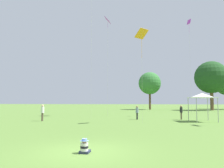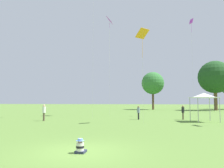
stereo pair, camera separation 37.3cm
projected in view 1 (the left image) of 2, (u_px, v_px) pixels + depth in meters
name	position (u px, v px, depth m)	size (l,w,h in m)	color
ground_plane	(84.00, 151.00, 9.59)	(300.00, 300.00, 0.00)	#567A33
seated_toddler	(84.00, 147.00, 9.26)	(0.43, 0.53, 0.63)	#282D47
person_standing_0	(137.00, 111.00, 26.31)	(0.36, 0.36, 1.63)	black
person_standing_1	(181.00, 111.00, 26.25)	(0.41, 0.41, 1.70)	brown
person_standing_2	(42.00, 111.00, 24.29)	(0.50, 0.50, 1.82)	brown
canopy_tent	(202.00, 96.00, 23.85)	(2.89, 2.89, 3.09)	white
kite_0	(142.00, 36.00, 22.43)	(1.51, 1.51, 9.54)	orange
kite_2	(108.00, 23.00, 33.88)	(0.90, 1.33, 15.28)	#B738C6
kite_5	(189.00, 28.00, 32.82)	(0.54, 0.78, 14.53)	#B738C6
distant_tree_1	(150.00, 83.00, 58.21)	(5.93, 5.93, 9.97)	brown
distant_tree_2	(211.00, 77.00, 53.35)	(7.86, 7.86, 11.99)	brown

